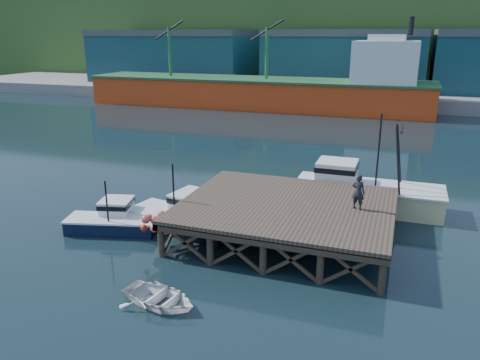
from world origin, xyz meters
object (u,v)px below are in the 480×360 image
at_px(boat_black, 185,216).
at_px(dockworker, 358,192).
at_px(dinghy, 160,297).
at_px(boat_navy, 113,220).
at_px(trawler, 365,189).

xyz_separation_m(boat_black, dockworker, (10.15, 1.15, 2.34)).
bearing_deg(dockworker, boat_black, 22.85).
bearing_deg(boat_black, dinghy, -60.39).
relative_size(boat_navy, dinghy, 1.59).
bearing_deg(boat_navy, dinghy, -58.43).
bearing_deg(trawler, dinghy, -115.36).
bearing_deg(boat_black, dockworker, 17.61).
relative_size(boat_black, dinghy, 2.02).
relative_size(boat_navy, boat_black, 0.79).
xyz_separation_m(boat_navy, dinghy, (6.70, -6.41, -0.31)).
height_order(boat_black, dockworker, boat_black).
height_order(boat_black, trawler, trawler).
relative_size(boat_navy, dockworker, 2.87).
bearing_deg(dockworker, dinghy, 68.03).
xyz_separation_m(boat_navy, dockworker, (14.10, 2.95, 2.44)).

